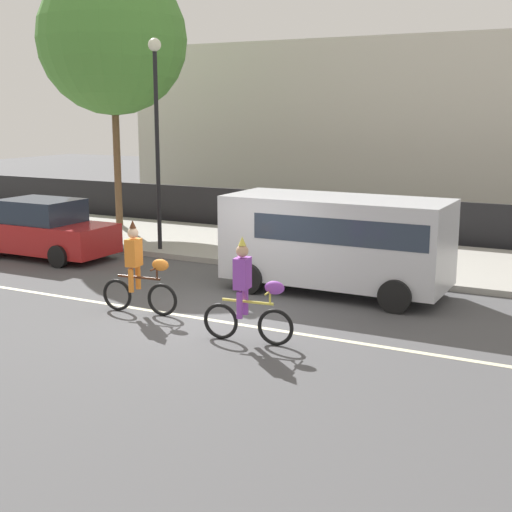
% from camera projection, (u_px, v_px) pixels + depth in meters
% --- Properties ---
extents(ground_plane, '(80.00, 80.00, 0.00)m').
position_uv_depth(ground_plane, '(222.00, 314.00, 14.56)').
color(ground_plane, '#4C4C4F').
extents(road_centre_line, '(36.00, 0.14, 0.01)m').
position_uv_depth(road_centre_line, '(210.00, 320.00, 14.12)').
color(road_centre_line, beige).
rests_on(road_centre_line, ground).
extents(sidewalk_curb, '(60.00, 5.00, 0.15)m').
position_uv_depth(sidewalk_curb, '(338.00, 254.00, 20.18)').
color(sidewalk_curb, '#9E9B93').
rests_on(sidewalk_curb, ground).
extents(fence_line, '(40.00, 0.08, 1.40)m').
position_uv_depth(fence_line, '(372.00, 219.00, 22.57)').
color(fence_line, black).
rests_on(fence_line, ground).
extents(building_backdrop, '(28.00, 8.00, 6.77)m').
position_uv_depth(building_backdrop, '(478.00, 127.00, 28.81)').
color(building_backdrop, beige).
rests_on(building_backdrop, ground).
extents(parade_cyclist_orange, '(1.72, 0.50, 1.92)m').
position_uv_depth(parade_cyclist_orange, '(139.00, 273.00, 14.43)').
color(parade_cyclist_orange, black).
rests_on(parade_cyclist_orange, ground).
extents(parade_cyclist_purple, '(1.72, 0.51, 1.92)m').
position_uv_depth(parade_cyclist_purple, '(248.00, 297.00, 12.60)').
color(parade_cyclist_purple, black).
rests_on(parade_cyclist_purple, ground).
extents(parked_van_silver, '(5.00, 2.22, 2.18)m').
position_uv_depth(parked_van_silver, '(339.00, 237.00, 15.97)').
color(parked_van_silver, silver).
rests_on(parked_van_silver, ground).
extents(parked_car_red, '(4.10, 1.92, 1.64)m').
position_uv_depth(parked_car_red, '(44.00, 230.00, 19.99)').
color(parked_car_red, '#AD1E1E').
rests_on(parked_car_red, ground).
extents(street_lamp_post, '(0.36, 0.36, 5.86)m').
position_uv_depth(street_lamp_post, '(156.00, 113.00, 19.80)').
color(street_lamp_post, black).
rests_on(street_lamp_post, sidewalk_curb).
extents(street_tree_near_lamp, '(4.93, 4.93, 8.68)m').
position_uv_depth(street_tree_near_lamp, '(112.00, 40.00, 23.52)').
color(street_tree_near_lamp, brown).
rests_on(street_tree_near_lamp, sidewalk_curb).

